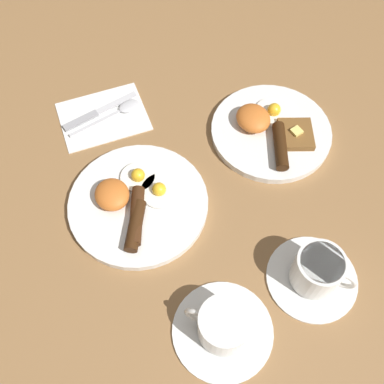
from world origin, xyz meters
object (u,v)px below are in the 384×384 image
at_px(spoon, 122,110).
at_px(breakfast_plate_near, 136,203).
at_px(knife, 97,113).
at_px(breakfast_plate_far, 270,129).
at_px(teacup_near, 223,327).
at_px(teacup_far, 316,272).

bearing_deg(spoon, breakfast_plate_near, -112.59).
bearing_deg(knife, spoon, -26.34).
bearing_deg(knife, breakfast_plate_far, -42.10).
distance_m(teacup_near, knife, 0.52).
xyz_separation_m(teacup_near, teacup_far, (-0.01, 0.18, 0.00)).
height_order(breakfast_plate_far, teacup_far, teacup_far).
relative_size(breakfast_plate_far, knife, 1.43).
bearing_deg(spoon, knife, 153.96).
distance_m(breakfast_plate_near, teacup_far, 0.35).
xyz_separation_m(teacup_near, spoon, (-0.51, 0.02, -0.02)).
distance_m(breakfast_plate_far, spoon, 0.32).
bearing_deg(spoon, breakfast_plate_far, -44.44).
xyz_separation_m(breakfast_plate_far, teacup_far, (0.31, -0.10, 0.02)).
relative_size(breakfast_plate_near, teacup_near, 1.59).
relative_size(breakfast_plate_near, knife, 1.51).
height_order(teacup_near, teacup_far, teacup_far).
relative_size(teacup_near, spoon, 1.00).
relative_size(breakfast_plate_near, spoon, 1.59).
height_order(knife, spoon, spoon).
bearing_deg(breakfast_plate_far, knife, -123.88).
distance_m(breakfast_plate_near, breakfast_plate_far, 0.32).
bearing_deg(breakfast_plate_near, breakfast_plate_far, 96.85).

